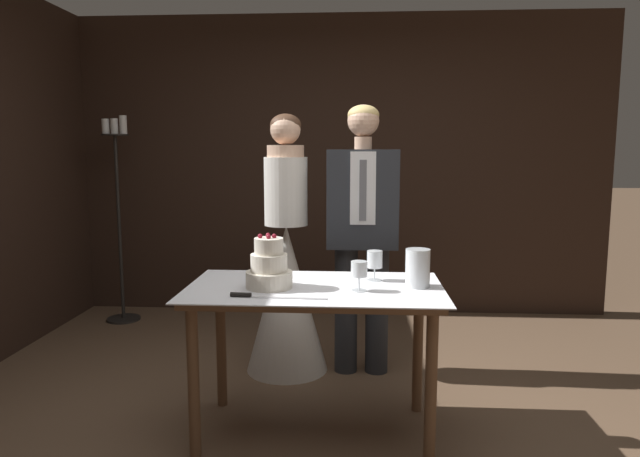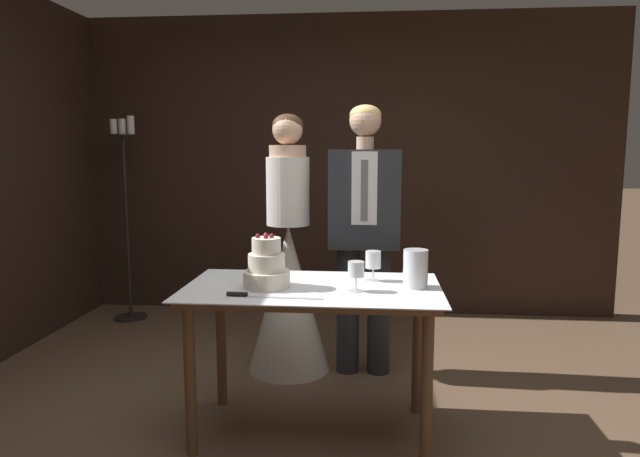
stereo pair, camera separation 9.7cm
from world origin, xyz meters
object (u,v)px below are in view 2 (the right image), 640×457
object	(u,v)px
cake_table	(312,306)
hurricane_candle	(416,270)
tiered_cake	(267,267)
wine_glass_near	(356,270)
bride	(289,279)
wine_glass_middle	(373,260)
groom	(364,225)
cake_knife	(256,296)
candle_stand	(127,216)

from	to	relation	value
cake_table	hurricane_candle	world-z (taller)	hurricane_candle
tiered_cake	wine_glass_near	bearing A→B (deg)	-5.18
bride	wine_glass_middle	bearing A→B (deg)	-51.11
tiered_cake	bride	bearing A→B (deg)	91.31
tiered_cake	hurricane_candle	world-z (taller)	tiered_cake
wine_glass_near	groom	bearing A→B (deg)	88.47
wine_glass_near	bride	bearing A→B (deg)	117.15
hurricane_candle	wine_glass_middle	bearing A→B (deg)	148.80
wine_glass_middle	hurricane_candle	size ratio (longest dim) A/B	0.83
cake_table	hurricane_candle	size ratio (longest dim) A/B	6.69
wine_glass_middle	cake_table	bearing A→B (deg)	-153.10
cake_knife	bride	bearing A→B (deg)	93.12
groom	cake_knife	bearing A→B (deg)	-114.51
wine_glass_middle	wine_glass_near	bearing A→B (deg)	-109.87
cake_knife	hurricane_candle	world-z (taller)	hurricane_candle
tiered_cake	cake_knife	bearing A→B (deg)	-94.31
cake_knife	bride	world-z (taller)	bride
hurricane_candle	cake_knife	bearing A→B (deg)	-161.11
cake_knife	groom	distance (m)	1.20
hurricane_candle	candle_stand	size ratio (longest dim) A/B	0.11
wine_glass_middle	hurricane_candle	distance (m)	0.25
cake_table	tiered_cake	size ratio (longest dim) A/B	4.73
cake_table	groom	world-z (taller)	groom
wine_glass_near	wine_glass_middle	distance (m)	0.25
cake_knife	wine_glass_near	distance (m)	0.50
cake_table	bride	bearing A→B (deg)	106.38
wine_glass_near	hurricane_candle	bearing A→B (deg)	19.15
groom	bride	bearing A→B (deg)	179.94
groom	cake_table	bearing A→B (deg)	-106.39
wine_glass_middle	bride	distance (m)	0.92
tiered_cake	groom	size ratio (longest dim) A/B	0.16
hurricane_candle	groom	xyz separation A→B (m)	(-0.27, 0.81, 0.11)
cake_knife	wine_glass_middle	size ratio (longest dim) A/B	2.88
wine_glass_middle	candle_stand	world-z (taller)	candle_stand
cake_knife	bride	xyz separation A→B (m)	(-0.01, 1.07, -0.17)
tiered_cake	wine_glass_middle	xyz separation A→B (m)	(0.53, 0.19, 0.01)
cake_table	cake_knife	xyz separation A→B (m)	(-0.24, -0.23, 0.11)
tiered_cake	cake_knife	size ratio (longest dim) A/B	0.60
hurricane_candle	wine_glass_near	bearing A→B (deg)	-160.85
wine_glass_near	bride	size ratio (longest dim) A/B	0.09
wine_glass_near	candle_stand	xyz separation A→B (m)	(-2.02, 1.94, 0.02)
cake_knife	wine_glass_middle	xyz separation A→B (m)	(0.55, 0.39, 0.10)
bride	candle_stand	xyz separation A→B (m)	(-1.55, 1.02, 0.28)
tiered_cake	wine_glass_middle	world-z (taller)	tiered_cake
wine_glass_near	hurricane_candle	distance (m)	0.31
cake_table	tiered_cake	xyz separation A→B (m)	(-0.23, -0.03, 0.20)
bride	wine_glass_near	bearing A→B (deg)	-62.85
wine_glass_middle	hurricane_candle	xyz separation A→B (m)	(0.21, -0.13, -0.02)
hurricane_candle	cake_table	bearing A→B (deg)	-176.99
groom	candle_stand	world-z (taller)	same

